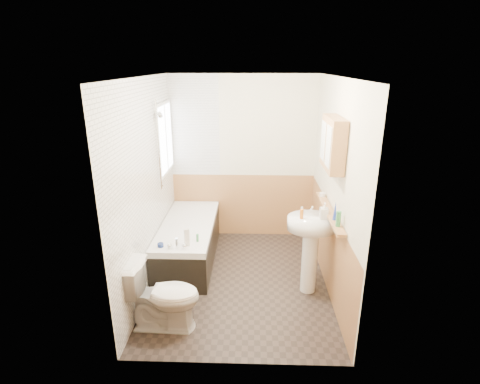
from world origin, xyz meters
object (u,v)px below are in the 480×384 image
Objects in this scene: sink at (311,239)px; pine_shelf at (329,212)px; bathtub at (189,241)px; medicine_cabinet at (333,144)px; toilet at (163,295)px.

pine_shelf is at bearing 6.25° from sink.
bathtub is 2.71× the size of medicine_cabinet.
bathtub is at bearing 159.18° from medicine_cabinet.
toilet is 1.21× the size of medicine_cabinet.
medicine_cabinet reaches higher than toilet.
toilet is at bearing -162.00° from sink.
medicine_cabinet is (1.77, 0.75, 1.44)m from toilet.
pine_shelf is (0.20, 0.04, 0.33)m from sink.
toilet is at bearing -91.22° from bathtub.
pine_shelf is 2.04× the size of medicine_cabinet.
medicine_cabinet reaches higher than bathtub.
medicine_cabinet reaches higher than sink.
toilet is 2.06m from pine_shelf.
toilet is 2.41m from medicine_cabinet.
bathtub is 1.57× the size of sink.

